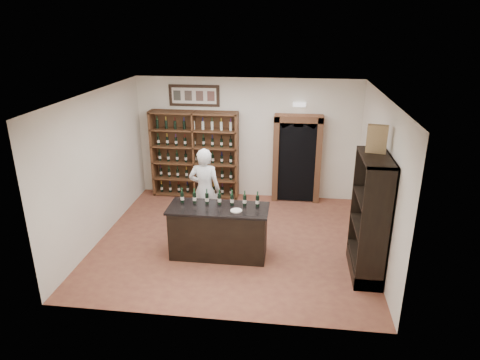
{
  "coord_description": "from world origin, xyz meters",
  "views": [
    {
      "loc": [
        1.11,
        -7.77,
        4.28
      ],
      "look_at": [
        0.1,
        0.3,
        1.23
      ],
      "focal_mm": 32.0,
      "sensor_mm": 36.0,
      "label": 1
    }
  ],
  "objects_px": {
    "side_cabinet": "(369,235)",
    "counter_bottle_0": "(182,197)",
    "wine_shelf": "(195,154)",
    "wine_crate": "(377,139)",
    "tasting_counter": "(219,232)",
    "shopkeeper": "(205,190)"
  },
  "relations": [
    {
      "from": "side_cabinet",
      "to": "counter_bottle_0",
      "type": "bearing_deg",
      "value": 172.61
    },
    {
      "from": "wine_shelf",
      "to": "wine_crate",
      "type": "relative_size",
      "value": 4.71
    },
    {
      "from": "tasting_counter",
      "to": "shopkeeper",
      "type": "height_order",
      "value": "shopkeeper"
    },
    {
      "from": "counter_bottle_0",
      "to": "side_cabinet",
      "type": "distance_m",
      "value": 3.49
    },
    {
      "from": "wine_shelf",
      "to": "shopkeeper",
      "type": "xyz_separation_m",
      "value": [
        0.64,
        -1.92,
        -0.18
      ]
    },
    {
      "from": "tasting_counter",
      "to": "side_cabinet",
      "type": "xyz_separation_m",
      "value": [
        2.72,
        -0.3,
        0.26
      ]
    },
    {
      "from": "shopkeeper",
      "to": "wine_crate",
      "type": "distance_m",
      "value": 3.68
    },
    {
      "from": "side_cabinet",
      "to": "wine_crate",
      "type": "height_order",
      "value": "wine_crate"
    },
    {
      "from": "wine_shelf",
      "to": "shopkeeper",
      "type": "bearing_deg",
      "value": -71.67
    },
    {
      "from": "wine_crate",
      "to": "side_cabinet",
      "type": "bearing_deg",
      "value": -71.64
    },
    {
      "from": "wine_shelf",
      "to": "counter_bottle_0",
      "type": "distance_m",
      "value": 2.81
    },
    {
      "from": "tasting_counter",
      "to": "side_cabinet",
      "type": "height_order",
      "value": "side_cabinet"
    },
    {
      "from": "side_cabinet",
      "to": "wine_crate",
      "type": "bearing_deg",
      "value": 96.13
    },
    {
      "from": "side_cabinet",
      "to": "shopkeeper",
      "type": "height_order",
      "value": "side_cabinet"
    },
    {
      "from": "wine_shelf",
      "to": "wine_crate",
      "type": "xyz_separation_m",
      "value": [
        3.8,
        -3.03,
        1.33
      ]
    },
    {
      "from": "tasting_counter",
      "to": "side_cabinet",
      "type": "bearing_deg",
      "value": -6.28
    },
    {
      "from": "wine_shelf",
      "to": "shopkeeper",
      "type": "distance_m",
      "value": 2.03
    },
    {
      "from": "counter_bottle_0",
      "to": "wine_crate",
      "type": "distance_m",
      "value": 3.68
    },
    {
      "from": "wine_shelf",
      "to": "counter_bottle_0",
      "type": "bearing_deg",
      "value": -82.23
    },
    {
      "from": "side_cabinet",
      "to": "shopkeeper",
      "type": "xyz_separation_m",
      "value": [
        -3.19,
        1.31,
        0.16
      ]
    },
    {
      "from": "wine_shelf",
      "to": "tasting_counter",
      "type": "distance_m",
      "value": 3.19
    },
    {
      "from": "shopkeeper",
      "to": "wine_shelf",
      "type": "bearing_deg",
      "value": -70.96
    }
  ]
}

